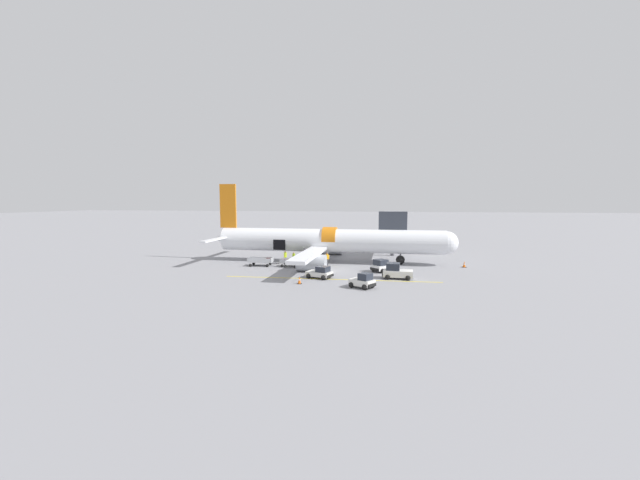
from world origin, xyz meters
TOP-DOWN VIEW (x-y plane):
  - ground_plane at (0.00, 0.00)m, footprint 500.00×500.00m
  - apron_marking_line at (1.46, -5.68)m, footprint 23.68×1.21m
  - jet_bridge_stub at (8.02, 13.14)m, footprint 3.87×13.25m
  - airplane at (-0.97, 5.95)m, footprint 34.29×29.39m
  - baggage_tug_lead at (6.94, 0.06)m, footprint 3.21×3.27m
  - baggage_tug_mid at (0.25, -5.32)m, footprint 3.14×2.53m
  - baggage_tug_rear at (8.53, -4.01)m, footprint 3.35×2.23m
  - baggage_tug_spare at (5.24, -9.26)m, footprint 2.76×2.51m
  - baggage_cart_loading at (-4.84, 1.32)m, footprint 3.51×1.94m
  - baggage_cart_queued at (-8.82, 1.27)m, footprint 4.15×2.10m
  - ground_crew_loader_a at (-0.45, 3.27)m, footprint 0.60×0.49m
  - ground_crew_loader_b at (-6.29, 3.83)m, footprint 0.45×0.60m
  - ground_crew_driver at (-2.47, 2.38)m, footprint 0.54×0.47m
  - ground_crew_supervisor at (-1.34, 1.76)m, footprint 0.36×0.53m
  - ground_crew_helper at (-1.58, 0.67)m, footprint 0.63×0.50m
  - ground_crew_marshal at (-5.09, 3.74)m, footprint 0.51×0.51m
  - safety_cone_nose at (17.12, 5.01)m, footprint 0.54×0.54m
  - safety_cone_engine_left at (-1.32, -8.57)m, footprint 0.45×0.45m
  - safety_cone_wingtip at (0.70, -1.90)m, footprint 0.44×0.44m

SIDE VIEW (x-z plane):
  - ground_plane at x=0.00m, z-range 0.00..0.00m
  - apron_marking_line at x=1.46m, z-range 0.00..0.01m
  - safety_cone_wingtip at x=0.70m, z-range -0.02..0.64m
  - safety_cone_nose at x=17.12m, z-range -0.02..0.72m
  - safety_cone_engine_left at x=-1.32m, z-range -0.02..0.74m
  - baggage_cart_loading at x=-4.84m, z-range -0.03..1.13m
  - baggage_cart_queued at x=-8.82m, z-range 0.02..1.11m
  - baggage_tug_mid at x=0.25m, z-range -0.08..1.27m
  - baggage_tug_spare at x=5.24m, z-range -0.12..1.38m
  - baggage_tug_lead at x=6.94m, z-range -0.10..1.40m
  - baggage_tug_rear at x=8.53m, z-range -0.11..1.60m
  - ground_crew_supervisor at x=-1.34m, z-range 0.04..1.59m
  - ground_crew_driver at x=-2.47m, z-range 0.04..1.61m
  - ground_crew_marshal at x=-5.09m, z-range 0.04..1.63m
  - ground_crew_loader_b at x=-6.29m, z-range 0.04..1.76m
  - ground_crew_loader_a at x=-0.45m, z-range 0.04..1.77m
  - ground_crew_helper at x=-1.58m, z-range 0.05..1.86m
  - airplane at x=-0.97m, z-range -2.56..8.32m
  - jet_bridge_stub at x=8.02m, z-range 1.69..8.71m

